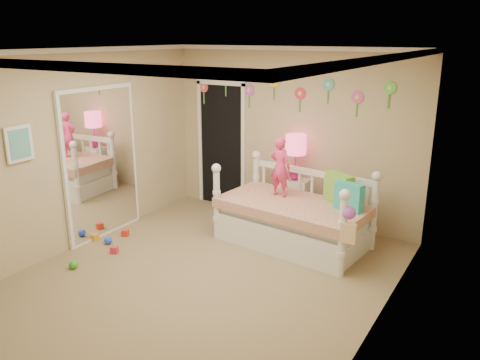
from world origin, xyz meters
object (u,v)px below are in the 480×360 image
Objects in this scene: child at (280,167)px; nightstand at (294,201)px; table_lamp at (296,150)px; daybed at (293,206)px.

child is 0.88m from nightstand.
nightstand is 1.02× the size of table_lamp.
child reaches higher than daybed.
child reaches higher than table_lamp.
child is at bearing -86.74° from table_lamp.
nightstand is (-0.03, 0.56, -0.67)m from child.
daybed is 0.79m from nightstand.
table_lamp is at bearing 119.41° from daybed.
nightstand is at bearing 180.00° from table_lamp.
child is at bearing 160.04° from daybed.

